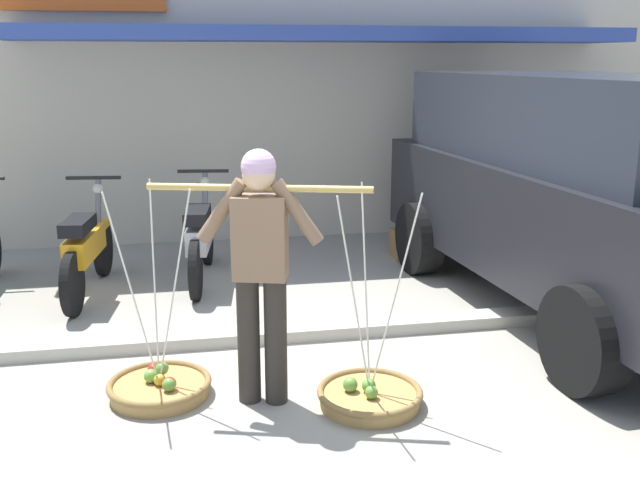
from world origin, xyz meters
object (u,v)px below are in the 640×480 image
(fruit_vendor, at_px, (260,261))
(fruit_basket_right_side, at_px, (369,395))
(motorcycle_third_in_row, at_px, (201,238))
(wooden_crate, at_px, (412,244))
(fruit_basket_left_side, at_px, (160,386))
(motorcycle_second_in_row, at_px, (87,249))
(parked_truck, at_px, (584,187))

(fruit_vendor, distance_m, fruit_basket_right_side, 1.15)
(motorcycle_third_in_row, height_order, wooden_crate, motorcycle_third_in_row)
(fruit_basket_right_side, xyz_separation_m, motorcycle_third_in_row, (-1.00, 2.98, 0.38))
(fruit_basket_left_side, relative_size, motorcycle_second_in_row, 0.80)
(fruit_vendor, relative_size, motorcycle_second_in_row, 0.93)
(fruit_basket_right_side, relative_size, motorcycle_second_in_row, 0.80)
(fruit_vendor, bearing_deg, motorcycle_second_in_row, 119.02)
(motorcycle_second_in_row, height_order, motorcycle_third_in_row, same)
(motorcycle_third_in_row, bearing_deg, parked_truck, -24.17)
(parked_truck, bearing_deg, fruit_basket_right_side, -147.42)
(motorcycle_third_in_row, bearing_deg, motorcycle_second_in_row, -167.60)
(fruit_basket_left_side, bearing_deg, fruit_vendor, -15.91)
(parked_truck, xyz_separation_m, wooden_crate, (-0.92, 1.96, -0.97))
(motorcycle_second_in_row, bearing_deg, fruit_basket_right_side, -52.58)
(parked_truck, relative_size, wooden_crate, 11.18)
(fruit_basket_left_side, relative_size, fruit_basket_right_side, 1.00)
(fruit_basket_right_side, bearing_deg, fruit_basket_left_side, 164.03)
(parked_truck, bearing_deg, wooden_crate, 115.25)
(fruit_vendor, xyz_separation_m, parked_truck, (3.01, 1.29, 0.16))
(fruit_vendor, xyz_separation_m, motorcycle_second_in_row, (-1.41, 2.54, -0.52))
(fruit_basket_left_side, distance_m, motorcycle_third_in_row, 2.64)
(motorcycle_third_in_row, bearing_deg, fruit_basket_right_side, -71.38)
(fruit_basket_left_side, bearing_deg, wooden_crate, 47.75)
(fruit_basket_right_side, xyz_separation_m, motorcycle_second_in_row, (-2.09, 2.74, 0.38))
(fruit_basket_left_side, xyz_separation_m, fruit_basket_right_side, (1.37, -0.39, -0.00))
(motorcycle_third_in_row, bearing_deg, wooden_crate, 10.94)
(fruit_vendor, distance_m, parked_truck, 3.27)
(fruit_basket_right_side, bearing_deg, motorcycle_third_in_row, 108.62)
(motorcycle_second_in_row, bearing_deg, fruit_vendor, -60.98)
(fruit_vendor, xyz_separation_m, wooden_crate, (2.08, 3.24, -0.82))
(motorcycle_third_in_row, xyz_separation_m, wooden_crate, (2.40, 0.46, -0.29))
(motorcycle_second_in_row, xyz_separation_m, parked_truck, (4.42, -1.25, 0.68))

